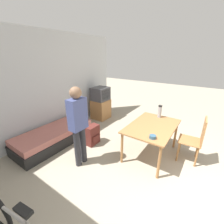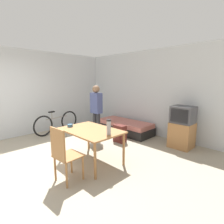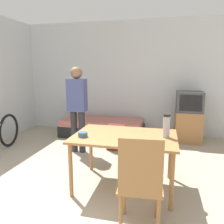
{
  "view_description": "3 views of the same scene",
  "coord_description": "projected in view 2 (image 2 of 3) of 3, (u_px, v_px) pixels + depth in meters",
  "views": [
    {
      "loc": [
        -2.05,
        0.28,
        2.12
      ],
      "look_at": [
        0.41,
        1.98,
        0.97
      ],
      "focal_mm": 24.0,
      "sensor_mm": 36.0,
      "label": 1
    },
    {
      "loc": [
        3.63,
        -1.0,
        1.75
      ],
      "look_at": [
        0.43,
        2.18,
        0.93
      ],
      "focal_mm": 28.0,
      "sensor_mm": 36.0,
      "label": 2
    },
    {
      "loc": [
        1.26,
        -1.48,
        1.56
      ],
      "look_at": [
        0.43,
        1.98,
        0.86
      ],
      "focal_mm": 35.0,
      "sensor_mm": 36.0,
      "label": 3
    }
  ],
  "objects": [
    {
      "name": "daybed",
      "position": [
        125.0,
        127.0,
        5.92
      ],
      "size": [
        1.93,
        0.8,
        0.4
      ],
      "color": "black",
      "rests_on": "ground_plane"
    },
    {
      "name": "wall_back",
      "position": [
        138.0,
        92.0,
        5.98
      ],
      "size": [
        5.43,
        0.06,
        2.7
      ],
      "color": "silver",
      "rests_on": "ground_plane"
    },
    {
      "name": "backpack",
      "position": [
        120.0,
        134.0,
        5.0
      ],
      "size": [
        0.35,
        0.24,
        0.5
      ],
      "color": "#56231E",
      "rests_on": "ground_plane"
    },
    {
      "name": "tv",
      "position": [
        182.0,
        127.0,
        4.55
      ],
      "size": [
        0.55,
        0.52,
        1.1
      ],
      "color": "#9E6B3D",
      "rests_on": "ground_plane"
    },
    {
      "name": "wooden_chair",
      "position": [
        63.0,
        152.0,
        2.95
      ],
      "size": [
        0.45,
        0.45,
        0.99
      ],
      "color": "#9E6B3D",
      "rests_on": "ground_plane"
    },
    {
      "name": "wall_left",
      "position": [
        54.0,
        92.0,
        6.2
      ],
      "size": [
        0.06,
        4.83,
        2.7
      ],
      "color": "silver",
      "rests_on": "ground_plane"
    },
    {
      "name": "dining_table",
      "position": [
        91.0,
        133.0,
        3.71
      ],
      "size": [
        1.32,
        0.88,
        0.72
      ],
      "color": "#9E6B3D",
      "rests_on": "ground_plane"
    },
    {
      "name": "thermos_flask",
      "position": [
        109.0,
        126.0,
        3.32
      ],
      "size": [
        0.09,
        0.09,
        0.3
      ],
      "color": "#99999E",
      "rests_on": "dining_table"
    },
    {
      "name": "mate_bowl",
      "position": [
        70.0,
        126.0,
        3.91
      ],
      "size": [
        0.12,
        0.12,
        0.06
      ],
      "color": "#335670",
      "rests_on": "dining_table"
    },
    {
      "name": "bicycle",
      "position": [
        57.0,
        123.0,
        5.88
      ],
      "size": [
        0.28,
        1.68,
        0.76
      ],
      "color": "black",
      "rests_on": "ground_plane"
    },
    {
      "name": "ground_plane",
      "position": [
        21.0,
        168.0,
        3.54
      ],
      "size": [
        20.0,
        20.0,
        0.0
      ],
      "primitive_type": "plane",
      "color": "#9E937F"
    },
    {
      "name": "person_standing",
      "position": [
        96.0,
        108.0,
        5.15
      ],
      "size": [
        0.34,
        0.22,
        1.61
      ],
      "color": "#28282D",
      "rests_on": "ground_plane"
    }
  ]
}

